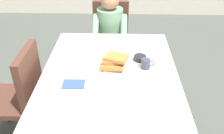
# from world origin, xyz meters

# --- Properties ---
(dining_table_main) EXTENTS (1.12, 1.52, 0.74)m
(dining_table_main) POSITION_xyz_m (0.00, 0.00, 0.65)
(dining_table_main) COLOR silver
(dining_table_main) RESTS_ON ground
(chair_diner) EXTENTS (0.44, 0.45, 0.93)m
(chair_diner) POSITION_xyz_m (-0.04, 1.17, 0.53)
(chair_diner) COLOR #4C2D23
(chair_diner) RESTS_ON ground
(diner_person) EXTENTS (0.40, 0.43, 1.12)m
(diner_person) POSITION_xyz_m (-0.04, 1.01, 0.67)
(diner_person) COLOR gray
(diner_person) RESTS_ON ground
(chair_left_side) EXTENTS (0.45, 0.44, 0.93)m
(chair_left_side) POSITION_xyz_m (-0.77, 0.00, 0.53)
(chair_left_side) COLOR #4C2D23
(chair_left_side) RESTS_ON ground
(plate_breakfast) EXTENTS (0.28, 0.28, 0.02)m
(plate_breakfast) POSITION_xyz_m (0.04, 0.05, 0.75)
(plate_breakfast) COLOR white
(plate_breakfast) RESTS_ON dining_table_main
(breakfast_stack) EXTENTS (0.23, 0.19, 0.11)m
(breakfast_stack) POSITION_xyz_m (0.03, 0.06, 0.81)
(breakfast_stack) COLOR #A36B33
(breakfast_stack) RESTS_ON plate_breakfast
(cup_coffee) EXTENTS (0.11, 0.08, 0.08)m
(cup_coffee) POSITION_xyz_m (0.30, 0.09, 0.78)
(cup_coffee) COLOR #333D4C
(cup_coffee) RESTS_ON dining_table_main
(bowl_butter) EXTENTS (0.11, 0.11, 0.04)m
(bowl_butter) POSITION_xyz_m (0.26, 0.21, 0.76)
(bowl_butter) COLOR black
(bowl_butter) RESTS_ON dining_table_main
(fork_left_of_plate) EXTENTS (0.02, 0.18, 0.00)m
(fork_left_of_plate) POSITION_xyz_m (-0.15, 0.03, 0.74)
(fork_left_of_plate) COLOR silver
(fork_left_of_plate) RESTS_ON dining_table_main
(knife_right_of_plate) EXTENTS (0.03, 0.20, 0.00)m
(knife_right_of_plate) POSITION_xyz_m (0.23, 0.03, 0.74)
(knife_right_of_plate) COLOR silver
(knife_right_of_plate) RESTS_ON dining_table_main
(spoon_near_edge) EXTENTS (0.15, 0.05, 0.00)m
(spoon_near_edge) POSITION_xyz_m (0.06, -0.26, 0.74)
(spoon_near_edge) COLOR silver
(spoon_near_edge) RESTS_ON dining_table_main
(napkin_folded) EXTENTS (0.17, 0.12, 0.01)m
(napkin_folded) POSITION_xyz_m (-0.27, -0.16, 0.74)
(napkin_folded) COLOR #334C7F
(napkin_folded) RESTS_ON dining_table_main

